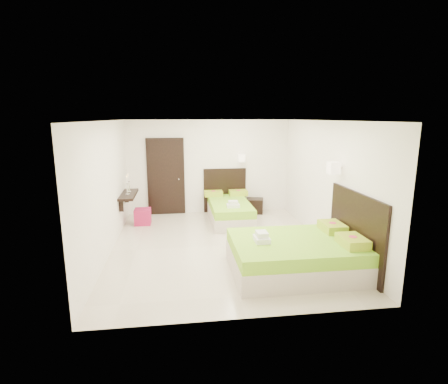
{
  "coord_description": "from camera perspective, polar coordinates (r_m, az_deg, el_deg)",
  "views": [
    {
      "loc": [
        -0.86,
        -6.93,
        2.67
      ],
      "look_at": [
        0.1,
        0.3,
        1.1
      ],
      "focal_mm": 28.0,
      "sensor_mm": 36.0,
      "label": 1
    }
  ],
  "objects": [
    {
      "name": "floor",
      "position": [
        7.47,
        -0.46,
        -8.78
      ],
      "size": [
        5.5,
        5.5,
        0.0
      ],
      "primitive_type": "plane",
      "color": "beige",
      "rests_on": "ground"
    },
    {
      "name": "bed_single",
      "position": [
        9.17,
        0.88,
        -2.79
      ],
      "size": [
        1.2,
        2.0,
        1.65
      ],
      "color": "beige",
      "rests_on": "ground"
    },
    {
      "name": "bed_double",
      "position": [
        6.36,
        12.3,
        -9.74
      ],
      "size": [
        2.22,
        1.89,
        1.83
      ],
      "color": "beige",
      "rests_on": "ground"
    },
    {
      "name": "console_shelf",
      "position": [
        8.81,
        -15.38,
        -0.44
      ],
      "size": [
        0.35,
        1.2,
        0.78
      ],
      "color": "black",
      "rests_on": "ground"
    },
    {
      "name": "ottoman",
      "position": [
        9.1,
        -13.12,
        -3.93
      ],
      "size": [
        0.4,
        0.4,
        0.4
      ],
      "primitive_type": "cube",
      "rotation": [
        0.0,
        0.0,
        -0.01
      ],
      "color": "#9C1441",
      "rests_on": "ground"
    },
    {
      "name": "nightstand",
      "position": [
        9.95,
        5.05,
        -2.24
      ],
      "size": [
        0.55,
        0.51,
        0.41
      ],
      "primitive_type": "cube",
      "rotation": [
        0.0,
        0.0,
        -0.26
      ],
      "color": "black",
      "rests_on": "ground"
    },
    {
      "name": "door",
      "position": [
        9.76,
        -9.46,
        2.43
      ],
      "size": [
        1.02,
        0.15,
        2.14
      ],
      "color": "black",
      "rests_on": "ground"
    }
  ]
}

